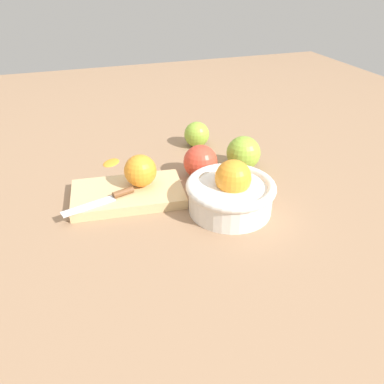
% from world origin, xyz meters
% --- Properties ---
extents(ground_plane, '(2.40, 2.40, 0.00)m').
position_xyz_m(ground_plane, '(0.00, 0.00, 0.00)').
color(ground_plane, '#997556').
extents(bowl, '(0.18, 0.18, 0.11)m').
position_xyz_m(bowl, '(-0.13, 0.12, 0.04)').
color(bowl, white).
rests_on(bowl, ground_plane).
extents(cutting_board, '(0.25, 0.16, 0.02)m').
position_xyz_m(cutting_board, '(0.06, 0.01, 0.01)').
color(cutting_board, '#DBB77F').
rests_on(cutting_board, ground_plane).
extents(orange_on_board, '(0.07, 0.07, 0.07)m').
position_xyz_m(orange_on_board, '(0.03, 0.00, 0.06)').
color(orange_on_board, orange).
rests_on(orange_on_board, cutting_board).
extents(knife, '(0.15, 0.06, 0.01)m').
position_xyz_m(knife, '(0.10, 0.04, 0.03)').
color(knife, silver).
rests_on(knife, cutting_board).
extents(apple_front_left, '(0.07, 0.07, 0.07)m').
position_xyz_m(apple_front_left, '(-0.17, -0.20, 0.03)').
color(apple_front_left, '#8EB738').
rests_on(apple_front_left, ground_plane).
extents(apple_front_left_2, '(0.08, 0.08, 0.08)m').
position_xyz_m(apple_front_left_2, '(-0.24, -0.04, 0.04)').
color(apple_front_left_2, '#8EB738').
rests_on(apple_front_left_2, ground_plane).
extents(apple_front_left_3, '(0.08, 0.08, 0.08)m').
position_xyz_m(apple_front_left_3, '(-0.12, -0.03, 0.04)').
color(apple_front_left_3, '#D6422D').
rests_on(apple_front_left_3, ground_plane).
extents(citrus_peel, '(0.06, 0.06, 0.01)m').
position_xyz_m(citrus_peel, '(0.07, -0.17, 0.00)').
color(citrus_peel, orange).
rests_on(citrus_peel, ground_plane).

